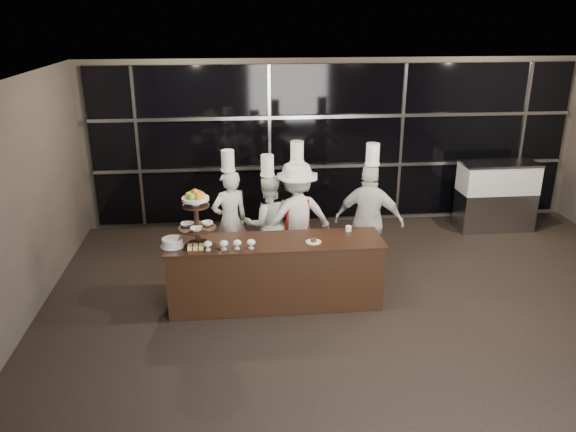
{
  "coord_description": "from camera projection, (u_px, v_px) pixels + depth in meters",
  "views": [
    {
      "loc": [
        -1.87,
        -4.88,
        3.74
      ],
      "look_at": [
        -1.15,
        2.19,
        1.15
      ],
      "focal_mm": 35.0,
      "sensor_mm": 36.0,
      "label": 1
    }
  ],
  "objects": [
    {
      "name": "chef_c",
      "position": [
        297.0,
        217.0,
        8.35
      ],
      "size": [
        1.22,
        0.87,
        2.01
      ],
      "color": "silver",
      "rests_on": "ground"
    },
    {
      "name": "buffet_counter",
      "position": [
        275.0,
        272.0,
        7.49
      ],
      "size": [
        2.84,
        0.74,
        0.92
      ],
      "color": "black",
      "rests_on": "ground"
    },
    {
      "name": "chef_b",
      "position": [
        268.0,
        223.0,
        8.39
      ],
      "size": [
        0.8,
        0.65,
        1.81
      ],
      "color": "silver",
      "rests_on": "ground"
    },
    {
      "name": "chef_a",
      "position": [
        230.0,
        219.0,
        8.39
      ],
      "size": [
        0.68,
        0.58,
        1.88
      ],
      "color": "silver",
      "rests_on": "ground"
    },
    {
      "name": "layer_cake",
      "position": [
        172.0,
        242.0,
        7.15
      ],
      "size": [
        0.3,
        0.3,
        0.11
      ],
      "color": "white",
      "rests_on": "buffet_counter"
    },
    {
      "name": "room",
      "position": [
        427.0,
        254.0,
        5.5
      ],
      "size": [
        10.0,
        10.0,
        10.0
      ],
      "color": "black",
      "rests_on": "ground"
    },
    {
      "name": "pastry_squares",
      "position": [
        195.0,
        247.0,
        7.08
      ],
      "size": [
        0.19,
        0.13,
        0.05
      ],
      "color": "#FFDA7C",
      "rests_on": "buffet_counter"
    },
    {
      "name": "small_plate",
      "position": [
        314.0,
        241.0,
        7.29
      ],
      "size": [
        0.2,
        0.2,
        0.05
      ],
      "color": "white",
      "rests_on": "buffet_counter"
    },
    {
      "name": "chef_d",
      "position": [
        369.0,
        220.0,
        8.19
      ],
      "size": [
        1.09,
        0.75,
        2.02
      ],
      "color": "silver",
      "rests_on": "ground"
    },
    {
      "name": "display_case",
      "position": [
        496.0,
        192.0,
        10.07
      ],
      "size": [
        1.35,
        0.59,
        1.24
      ],
      "color": "#A5A5AA",
      "rests_on": "ground"
    },
    {
      "name": "compotes",
      "position": [
        230.0,
        243.0,
        7.05
      ],
      "size": [
        0.65,
        0.11,
        0.12
      ],
      "color": "silver",
      "rests_on": "buffet_counter"
    },
    {
      "name": "display_stand",
      "position": [
        196.0,
        213.0,
        7.1
      ],
      "size": [
        0.48,
        0.48,
        0.74
      ],
      "color": "black",
      "rests_on": "buffet_counter"
    },
    {
      "name": "chef_cup",
      "position": [
        349.0,
        229.0,
        7.66
      ],
      "size": [
        0.08,
        0.08,
        0.07
      ],
      "primitive_type": "cylinder",
      "color": "white",
      "rests_on": "buffet_counter"
    },
    {
      "name": "window_wall",
      "position": [
        336.0,
        144.0,
        10.12
      ],
      "size": [
        8.6,
        0.1,
        2.8
      ],
      "color": "black",
      "rests_on": "ground"
    }
  ]
}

